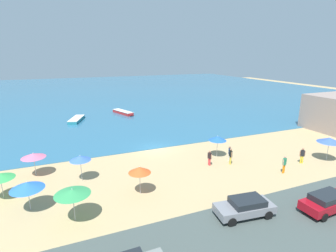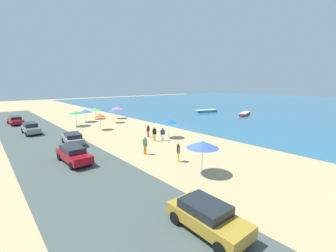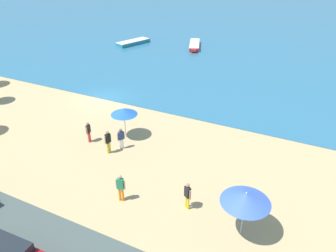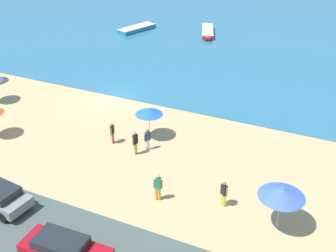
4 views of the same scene
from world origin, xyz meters
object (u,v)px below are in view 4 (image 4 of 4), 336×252
at_px(bather_0, 148,138).
at_px(bather_1, 135,142).
at_px(beach_umbrella_1, 282,192).
at_px(bather_3, 224,192).
at_px(skiff_nearshore, 208,32).
at_px(beach_umbrella_2, 149,111).
at_px(bather_2, 158,186).
at_px(parked_car_2, 65,250).
at_px(skiff_offshore, 137,29).
at_px(bather_4, 112,132).

bearing_deg(bather_0, bather_1, -119.45).
relative_size(beach_umbrella_1, bather_3, 1.57).
bearing_deg(beach_umbrella_1, skiff_nearshore, 116.04).
height_order(beach_umbrella_2, bather_0, beach_umbrella_2).
bearing_deg(beach_umbrella_2, bather_0, -67.32).
relative_size(beach_umbrella_1, bather_2, 1.49).
relative_size(bather_2, skiff_nearshore, 0.31).
bearing_deg(bather_2, bather_0, 123.14).
distance_m(bather_1, bather_2, 5.27).
relative_size(bather_2, parked_car_2, 0.40).
relative_size(beach_umbrella_1, beach_umbrella_2, 1.08).
xyz_separation_m(beach_umbrella_1, skiff_offshore, (-24.41, 29.25, -2.05)).
distance_m(bather_0, bather_4, 2.74).
distance_m(parked_car_2, skiff_nearshore, 39.14).
relative_size(beach_umbrella_1, bather_0, 1.66).
distance_m(bather_2, bather_4, 7.34).
bearing_deg(beach_umbrella_1, parked_car_2, -142.70).
bearing_deg(skiff_nearshore, bather_3, -68.57).
bearing_deg(skiff_offshore, bather_3, -53.66).
bearing_deg(beach_umbrella_1, skiff_offshore, 129.84).
height_order(bather_2, bather_4, bather_2).
distance_m(bather_4, skiff_offshore, 27.95).
relative_size(bather_1, skiff_nearshore, 0.31).
xyz_separation_m(beach_umbrella_2, bather_3, (7.42, -5.18, -1.23)).
bearing_deg(beach_umbrella_2, bather_4, -139.15).
relative_size(bather_1, bather_4, 1.09).
distance_m(beach_umbrella_2, skiff_nearshore, 26.59).
relative_size(bather_4, skiff_offshore, 0.29).
height_order(bather_1, bather_3, bather_1).
bearing_deg(beach_umbrella_1, bather_2, -174.97).
bearing_deg(bather_4, beach_umbrella_1, -16.85).
bearing_deg(bather_2, beach_umbrella_1, 5.03).
height_order(skiff_nearshore, skiff_offshore, skiff_nearshore).
distance_m(beach_umbrella_1, bather_3, 3.57).
bearing_deg(skiff_nearshore, beach_umbrella_2, -79.47).
relative_size(beach_umbrella_2, bather_0, 1.53).
bearing_deg(beach_umbrella_2, skiff_nearshore, 100.53).
bearing_deg(bather_3, bather_4, 160.46).
xyz_separation_m(bather_2, bather_4, (-5.82, 4.47, -0.11)).
bearing_deg(bather_0, skiff_offshore, 119.79).
relative_size(beach_umbrella_2, bather_1, 1.41).
bearing_deg(skiff_offshore, bather_0, -60.21).
height_order(bather_4, skiff_offshore, bather_4).
bearing_deg(skiff_offshore, bather_4, -65.34).
xyz_separation_m(beach_umbrella_1, bather_3, (-3.24, 0.49, -1.41)).
xyz_separation_m(beach_umbrella_1, bather_4, (-12.75, 3.86, -1.47)).
xyz_separation_m(bather_1, skiff_offshore, (-13.88, 26.01, -0.67)).
relative_size(parked_car_2, skiff_offshore, 0.81).
height_order(beach_umbrella_2, parked_car_2, beach_umbrella_2).
distance_m(bather_0, bather_3, 7.70).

